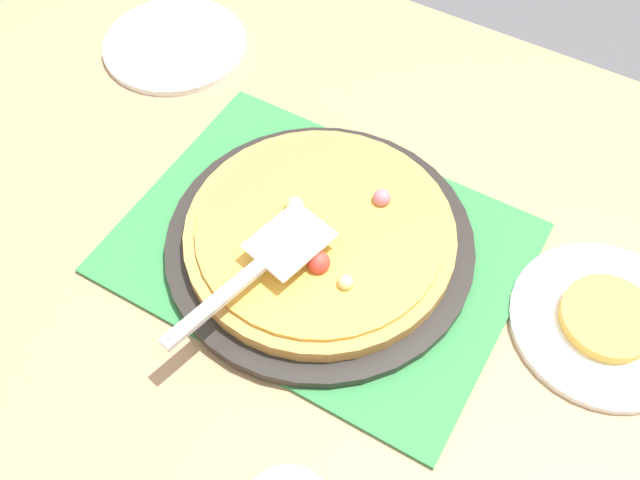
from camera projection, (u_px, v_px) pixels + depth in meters
ground_plane at (320, 452)px, 1.53m from camera, size 8.00×8.00×0.00m
dining_table at (320, 294)px, 1.00m from camera, size 1.40×1.00×0.75m
placemat at (320, 248)px, 0.91m from camera, size 0.48×0.36×0.01m
pizza_pan at (320, 243)px, 0.90m from camera, size 0.38×0.38×0.01m
pizza at (320, 234)px, 0.88m from camera, size 0.33×0.33×0.05m
plate_far_right at (605, 323)px, 0.85m from camera, size 0.22×0.22×0.01m
plate_side at (175, 44)px, 1.13m from camera, size 0.22×0.22×0.01m
served_slice_right at (608, 318)px, 0.84m from camera, size 0.11×0.11×0.02m
pizza_server at (259, 266)px, 0.81m from camera, size 0.10×0.23×0.01m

